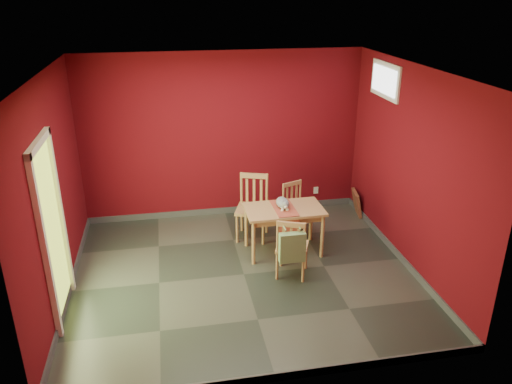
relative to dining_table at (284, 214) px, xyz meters
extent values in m
plane|color=#2D342D|center=(-0.67, -0.52, -0.60)|extent=(4.50, 4.50, 0.00)
plane|color=#580910|center=(-0.67, 1.48, 0.75)|extent=(4.50, 0.00, 4.50)
plane|color=#580910|center=(-0.67, -2.52, 0.75)|extent=(4.50, 0.00, 4.50)
plane|color=#580910|center=(-2.92, -0.52, 0.75)|extent=(0.00, 4.00, 4.00)
plane|color=#580910|center=(1.58, -0.52, 0.75)|extent=(0.00, 4.00, 4.00)
plane|color=white|center=(-0.67, -0.52, 2.10)|extent=(4.50, 4.50, 0.00)
cube|color=#3F4244|center=(-0.67, 1.47, -0.55)|extent=(4.50, 0.02, 0.10)
cube|color=#3F4244|center=(-0.67, -2.51, -0.55)|extent=(4.50, 0.02, 0.10)
cube|color=#3F4244|center=(-2.90, -0.52, -0.55)|extent=(0.03, 4.00, 0.10)
cube|color=#3F4244|center=(1.57, -0.52, -0.55)|extent=(0.03, 4.00, 0.10)
cube|color=#B7D838|center=(-2.91, -0.92, 0.42)|extent=(0.02, 0.85, 2.05)
cube|color=white|center=(-2.88, -1.39, 0.46)|extent=(0.06, 0.08, 2.13)
cube|color=white|center=(-2.88, -0.46, 0.46)|extent=(0.06, 0.08, 2.13)
cube|color=white|center=(-2.88, -0.92, 1.49)|extent=(0.06, 1.01, 0.08)
cube|color=white|center=(1.56, 0.48, 1.75)|extent=(0.03, 0.90, 0.50)
cube|color=white|center=(1.54, 0.48, 1.75)|extent=(0.02, 0.76, 0.36)
cube|color=silver|center=(0.93, 1.47, -0.30)|extent=(0.08, 0.02, 0.12)
cube|color=#AB7E50|center=(0.00, 0.00, 0.07)|extent=(1.11, 0.66, 0.04)
cube|color=#AB7E50|center=(0.00, 0.00, 0.00)|extent=(1.00, 0.55, 0.09)
cylinder|color=#AB7E50|center=(-0.49, -0.28, -0.28)|extent=(0.05, 0.05, 0.65)
cylinder|color=#AB7E50|center=(-0.50, 0.26, -0.28)|extent=(0.05, 0.05, 0.65)
cylinder|color=#AB7E50|center=(0.50, -0.26, -0.28)|extent=(0.05, 0.05, 0.65)
cylinder|color=#AB7E50|center=(0.49, 0.28, -0.28)|extent=(0.05, 0.05, 0.65)
cube|color=#9F402F|center=(0.00, 0.00, 0.09)|extent=(0.30, 0.61, 0.01)
cube|color=#9F402F|center=(0.00, -0.30, -0.06)|extent=(0.29, 0.01, 0.30)
cube|color=#AB7E50|center=(-0.37, 0.51, -0.13)|extent=(0.59, 0.59, 0.04)
cylinder|color=#AB7E50|center=(-0.62, 0.39, -0.38)|extent=(0.04, 0.04, 0.45)
cylinder|color=#AB7E50|center=(-0.49, 0.76, -0.38)|extent=(0.04, 0.04, 0.45)
cylinder|color=#AB7E50|center=(-0.25, 0.26, -0.38)|extent=(0.04, 0.04, 0.45)
cylinder|color=#AB7E50|center=(-0.12, 0.63, -0.38)|extent=(0.04, 0.04, 0.45)
cylinder|color=#AB7E50|center=(-0.49, 0.76, 0.14)|extent=(0.04, 0.04, 0.49)
cylinder|color=#AB7E50|center=(-0.12, 0.63, 0.14)|extent=(0.04, 0.04, 0.49)
cube|color=#AB7E50|center=(-0.30, 0.70, 0.34)|extent=(0.41, 0.17, 0.08)
cube|color=#AB7E50|center=(-0.41, 0.73, 0.09)|extent=(0.04, 0.03, 0.38)
cube|color=#AB7E50|center=(-0.30, 0.70, 0.09)|extent=(0.04, 0.03, 0.38)
cube|color=#AB7E50|center=(-0.20, 0.66, 0.09)|extent=(0.04, 0.03, 0.38)
cube|color=#AB7E50|center=(0.35, 0.55, -0.22)|extent=(0.48, 0.48, 0.04)
cylinder|color=#AB7E50|center=(0.26, 0.34, -0.42)|extent=(0.03, 0.03, 0.37)
cylinder|color=#AB7E50|center=(0.14, 0.64, -0.42)|extent=(0.03, 0.03, 0.37)
cylinder|color=#AB7E50|center=(0.56, 0.45, -0.42)|extent=(0.03, 0.03, 0.37)
cylinder|color=#AB7E50|center=(0.44, 0.75, -0.42)|extent=(0.03, 0.03, 0.37)
cylinder|color=#AB7E50|center=(0.14, 0.64, 0.00)|extent=(0.03, 0.03, 0.40)
cylinder|color=#AB7E50|center=(0.44, 0.75, 0.00)|extent=(0.03, 0.03, 0.40)
cube|color=#AB7E50|center=(0.29, 0.70, 0.17)|extent=(0.33, 0.15, 0.06)
cube|color=#AB7E50|center=(0.21, 0.67, -0.04)|extent=(0.04, 0.03, 0.31)
cube|color=#AB7E50|center=(0.29, 0.70, -0.04)|extent=(0.04, 0.03, 0.31)
cube|color=#AB7E50|center=(0.38, 0.73, -0.04)|extent=(0.04, 0.03, 0.31)
cube|color=#AB7E50|center=(-0.03, -0.62, -0.19)|extent=(0.52, 0.52, 0.04)
cylinder|color=#AB7E50|center=(0.19, -0.53, -0.41)|extent=(0.03, 0.03, 0.39)
cylinder|color=#AB7E50|center=(0.06, -0.84, -0.41)|extent=(0.03, 0.03, 0.39)
cylinder|color=#AB7E50|center=(-0.13, -0.40, -0.41)|extent=(0.03, 0.03, 0.39)
cylinder|color=#AB7E50|center=(-0.26, -0.71, -0.41)|extent=(0.03, 0.03, 0.39)
cylinder|color=#AB7E50|center=(0.06, -0.84, 0.04)|extent=(0.03, 0.03, 0.43)
cylinder|color=#AB7E50|center=(-0.26, -0.71, 0.04)|extent=(0.03, 0.03, 0.43)
cube|color=#AB7E50|center=(-0.10, -0.78, 0.22)|extent=(0.35, 0.17, 0.07)
cube|color=#AB7E50|center=(-0.01, -0.81, 0.00)|extent=(0.04, 0.03, 0.33)
cube|color=#AB7E50|center=(-0.10, -0.78, 0.00)|extent=(0.04, 0.03, 0.33)
cube|color=#AB7E50|center=(-0.19, -0.74, 0.00)|extent=(0.04, 0.03, 0.33)
cube|color=#6C935E|center=(-0.10, -0.86, -0.07)|extent=(0.34, 0.10, 0.40)
cylinder|color=#6C935E|center=(-0.19, -0.80, 0.19)|extent=(0.02, 0.17, 0.02)
cylinder|color=#6C935E|center=(0.00, -0.80, 0.19)|extent=(0.02, 0.17, 0.02)
cube|color=brown|center=(1.52, 1.03, -0.40)|extent=(0.20, 0.42, 0.41)
cube|color=black|center=(1.52, 1.03, -0.40)|extent=(0.13, 0.29, 0.28)
camera|label=1|loc=(-1.57, -6.23, 3.01)|focal=35.00mm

